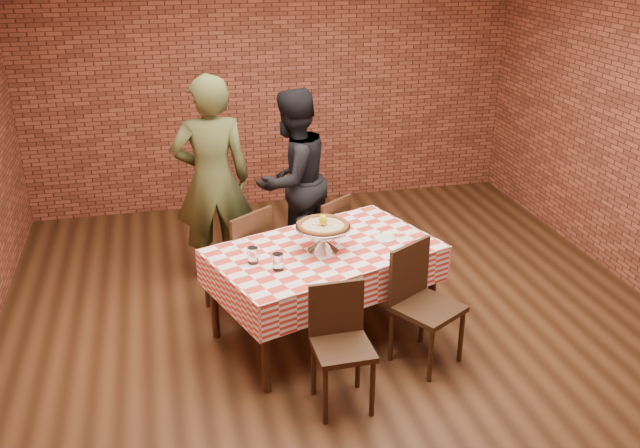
# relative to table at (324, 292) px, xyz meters

# --- Properties ---
(ground) EXTENTS (6.00, 6.00, 0.00)m
(ground) POSITION_rel_table_xyz_m (0.15, -0.04, -0.38)
(ground) COLOR black
(ground) RESTS_ON ground
(back_wall) EXTENTS (5.50, 0.00, 5.50)m
(back_wall) POSITION_rel_table_xyz_m (0.15, 2.96, 1.08)
(back_wall) COLOR brown
(back_wall) RESTS_ON ground
(table) EXTENTS (1.90, 1.49, 0.75)m
(table) POSITION_rel_table_xyz_m (0.00, 0.00, 0.00)
(table) COLOR #362212
(table) RESTS_ON ground
(tablecloth) EXTENTS (1.94, 1.54, 0.29)m
(tablecloth) POSITION_rel_table_xyz_m (-0.00, 0.00, 0.24)
(tablecloth) COLOR red
(tablecloth) RESTS_ON table
(pizza_stand) EXTENTS (0.60, 0.60, 0.19)m
(pizza_stand) POSITION_rel_table_xyz_m (-0.01, -0.02, 0.48)
(pizza_stand) COLOR silver
(pizza_stand) RESTS_ON tablecloth
(pizza) EXTENTS (0.55, 0.55, 0.03)m
(pizza) POSITION_rel_table_xyz_m (-0.01, -0.02, 0.58)
(pizza) COLOR #CAB58A
(pizza) RESTS_ON pizza_stand
(lemon) EXTENTS (0.09, 0.09, 0.09)m
(lemon) POSITION_rel_table_xyz_m (-0.01, -0.02, 0.63)
(lemon) COLOR yellow
(lemon) RESTS_ON pizza
(water_glass_left) EXTENTS (0.10, 0.10, 0.12)m
(water_glass_left) POSITION_rel_table_xyz_m (-0.41, -0.27, 0.44)
(water_glass_left) COLOR white
(water_glass_left) RESTS_ON tablecloth
(water_glass_right) EXTENTS (0.10, 0.10, 0.12)m
(water_glass_right) POSITION_rel_table_xyz_m (-0.56, -0.13, 0.44)
(water_glass_right) COLOR white
(water_glass_right) RESTS_ON tablecloth
(side_plate) EXTENTS (0.22, 0.22, 0.01)m
(side_plate) POSITION_rel_table_xyz_m (0.50, 0.05, 0.39)
(side_plate) COLOR white
(side_plate) RESTS_ON tablecloth
(sweetener_packet_a) EXTENTS (0.05, 0.06, 0.00)m
(sweetener_packet_a) POSITION_rel_table_xyz_m (0.60, 0.02, 0.39)
(sweetener_packet_a) COLOR white
(sweetener_packet_a) RESTS_ON tablecloth
(sweetener_packet_b) EXTENTS (0.05, 0.04, 0.00)m
(sweetener_packet_b) POSITION_rel_table_xyz_m (0.66, 0.12, 0.39)
(sweetener_packet_b) COLOR white
(sweetener_packet_b) RESTS_ON tablecloth
(condiment_caddy) EXTENTS (0.12, 0.11, 0.14)m
(condiment_caddy) POSITION_rel_table_xyz_m (-0.09, 0.30, 0.45)
(condiment_caddy) COLOR silver
(condiment_caddy) RESTS_ON tablecloth
(chair_near_left) EXTENTS (0.39, 0.39, 0.86)m
(chair_near_left) POSITION_rel_table_xyz_m (-0.10, -0.90, 0.05)
(chair_near_left) COLOR #362212
(chair_near_left) RESTS_ON ground
(chair_near_right) EXTENTS (0.58, 0.58, 0.91)m
(chair_near_right) POSITION_rel_table_xyz_m (0.65, -0.55, 0.08)
(chair_near_right) COLOR #362212
(chair_near_right) RESTS_ON ground
(chair_far_left) EXTENTS (0.61, 0.61, 0.92)m
(chair_far_left) POSITION_rel_table_xyz_m (-0.61, 0.59, 0.08)
(chair_far_left) COLOR #362212
(chair_far_left) RESTS_ON ground
(chair_far_right) EXTENTS (0.53, 0.53, 0.86)m
(chair_far_right) POSITION_rel_table_xyz_m (0.18, 0.84, 0.05)
(chair_far_right) COLOR #362212
(chair_far_right) RESTS_ON ground
(diner_olive) EXTENTS (0.70, 0.47, 1.89)m
(diner_olive) POSITION_rel_table_xyz_m (-0.73, 1.20, 0.57)
(diner_olive) COLOR #3F4622
(diner_olive) RESTS_ON ground
(diner_black) EXTENTS (1.05, 1.00, 1.70)m
(diner_black) POSITION_rel_table_xyz_m (0.02, 1.30, 0.48)
(diner_black) COLOR black
(diner_black) RESTS_ON ground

